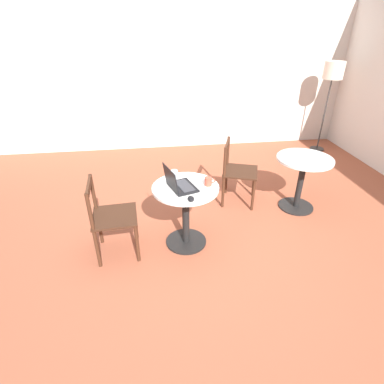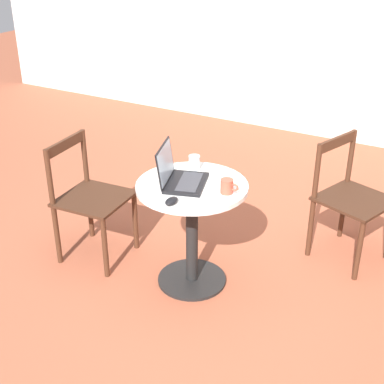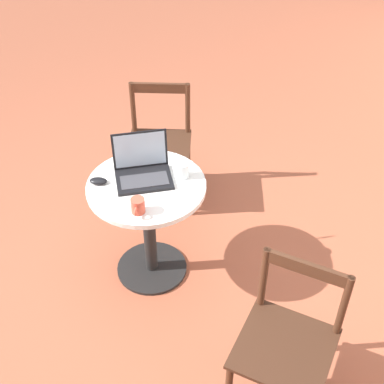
# 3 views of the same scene
# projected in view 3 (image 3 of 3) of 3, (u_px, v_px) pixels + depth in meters

# --- Properties ---
(ground_plane) EXTENTS (16.00, 16.00, 0.00)m
(ground_plane) POSITION_uv_depth(u_px,v_px,m) (117.00, 286.00, 3.36)
(ground_plane) COLOR #9E5138
(cafe_table_near) EXTENTS (0.68, 0.68, 0.71)m
(cafe_table_near) POSITION_uv_depth(u_px,v_px,m) (148.00, 211.00, 3.15)
(cafe_table_near) COLOR black
(cafe_table_near) RESTS_ON ground_plane
(chair_near_left) EXTENTS (0.47, 0.47, 0.85)m
(chair_near_left) POSITION_uv_depth(u_px,v_px,m) (160.00, 145.00, 3.78)
(chair_near_left) COLOR #472819
(chair_near_left) RESTS_ON ground_plane
(chair_mid_left) EXTENTS (0.56, 0.56, 0.85)m
(chair_mid_left) POSITION_uv_depth(u_px,v_px,m) (287.00, 342.00, 2.53)
(chair_mid_left) COLOR #472819
(chair_mid_left) RESTS_ON ground_plane
(laptop) EXTENTS (0.34, 0.38, 0.24)m
(laptop) POSITION_uv_depth(u_px,v_px,m) (143.00, 170.00, 3.04)
(laptop) COLOR black
(laptop) RESTS_ON cafe_table_near
(mouse) EXTENTS (0.06, 0.10, 0.03)m
(mouse) POSITION_uv_depth(u_px,v_px,m) (98.00, 181.00, 3.02)
(mouse) COLOR black
(mouse) RESTS_ON cafe_table_near
(mug) EXTENTS (0.11, 0.08, 0.09)m
(mug) POSITION_uv_depth(u_px,v_px,m) (138.00, 206.00, 2.81)
(mug) COLOR #C64C38
(mug) RESTS_ON cafe_table_near
(drinking_glass) EXTENTS (0.07, 0.07, 0.09)m
(drinking_glass) POSITION_uv_depth(u_px,v_px,m) (183.00, 170.00, 3.04)
(drinking_glass) COLOR silver
(drinking_glass) RESTS_ON cafe_table_near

